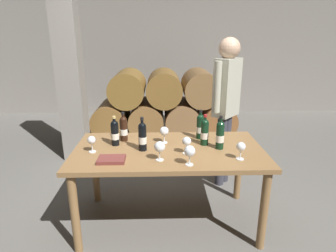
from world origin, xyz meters
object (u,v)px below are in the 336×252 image
(wine_bottle_4, at_px, (220,135))
(wine_glass_5, at_px, (241,147))
(wine_glass_0, at_px, (160,147))
(wine_bottle_0, at_px, (200,126))
(wine_glass_2, at_px, (92,141))
(wine_glass_3, at_px, (187,142))
(sommelier_presenting, at_px, (226,99))
(tasting_notebook, at_px, (111,159))
(wine_bottle_5, at_px, (115,133))
(wine_glass_4, at_px, (164,132))
(wine_glass_1, at_px, (190,151))
(dining_table, at_px, (169,158))
(wine_bottle_1, at_px, (205,132))
(wine_bottle_2, at_px, (142,136))
(wine_bottle_3, at_px, (124,128))

(wine_bottle_4, distance_m, wine_glass_5, 0.27)
(wine_glass_0, bearing_deg, wine_bottle_0, 51.65)
(wine_glass_2, relative_size, wine_glass_3, 0.97)
(wine_glass_5, height_order, sommelier_presenting, sommelier_presenting)
(wine_bottle_4, relative_size, tasting_notebook, 1.39)
(wine_bottle_0, height_order, wine_bottle_5, wine_bottle_0)
(wine_glass_4, height_order, tasting_notebook, wine_glass_4)
(wine_bottle_0, distance_m, wine_glass_0, 0.64)
(wine_glass_1, xyz_separation_m, tasting_notebook, (-0.63, 0.09, -0.10))
(wine_bottle_5, relative_size, wine_glass_4, 1.76)
(wine_bottle_4, bearing_deg, wine_glass_3, -161.01)
(dining_table, relative_size, sommelier_presenting, 0.99)
(wine_bottle_0, relative_size, wine_glass_4, 1.83)
(wine_glass_5, bearing_deg, wine_bottle_1, 126.23)
(dining_table, height_order, wine_bottle_5, wine_bottle_5)
(wine_glass_0, distance_m, wine_glass_3, 0.27)
(wine_bottle_4, relative_size, wine_glass_5, 2.04)
(wine_bottle_0, distance_m, tasting_notebook, 0.94)
(wine_glass_1, bearing_deg, sommelier_presenting, 64.45)
(wine_glass_2, distance_m, wine_glass_5, 1.27)
(sommelier_presenting, bearing_deg, wine_glass_0, -127.18)
(wine_bottle_2, bearing_deg, wine_bottle_0, 27.32)
(wine_bottle_3, height_order, wine_glass_3, wine_bottle_3)
(dining_table, distance_m, wine_bottle_1, 0.41)
(wine_glass_0, height_order, wine_glass_2, wine_glass_0)
(dining_table, relative_size, wine_glass_1, 10.49)
(wine_bottle_2, xyz_separation_m, wine_glass_1, (0.38, -0.31, -0.02))
(wine_bottle_1, bearing_deg, wine_bottle_2, -168.43)
(wine_glass_4, relative_size, wine_glass_5, 1.06)
(wine_glass_2, bearing_deg, wine_glass_0, -17.90)
(wine_bottle_1, xyz_separation_m, wine_bottle_4, (0.12, -0.10, 0.01))
(wine_bottle_0, xyz_separation_m, wine_glass_5, (0.27, -0.50, -0.02))
(wine_bottle_4, bearing_deg, wine_glass_0, -156.25)
(dining_table, distance_m, wine_bottle_0, 0.46)
(wine_glass_0, distance_m, tasting_notebook, 0.40)
(dining_table, distance_m, tasting_notebook, 0.55)
(wine_bottle_4, height_order, wine_glass_5, wine_bottle_4)
(wine_bottle_0, distance_m, wine_glass_2, 1.03)
(wine_glass_0, bearing_deg, wine_bottle_5, 139.52)
(wine_bottle_3, relative_size, tasting_notebook, 1.29)
(wine_glass_2, bearing_deg, wine_glass_4, 17.91)
(wine_glass_4, bearing_deg, sommelier_presenting, 40.14)
(wine_glass_5, bearing_deg, wine_bottle_3, 155.15)
(wine_bottle_5, bearing_deg, wine_glass_3, -18.92)
(wine_bottle_3, relative_size, wine_bottle_4, 0.93)
(wine_glass_2, bearing_deg, wine_bottle_3, 48.29)
(wine_glass_1, bearing_deg, wine_glass_3, 90.62)
(wine_glass_0, relative_size, wine_glass_5, 1.09)
(wine_bottle_3, height_order, sommelier_presenting, sommelier_presenting)
(wine_glass_1, height_order, wine_glass_2, wine_glass_1)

